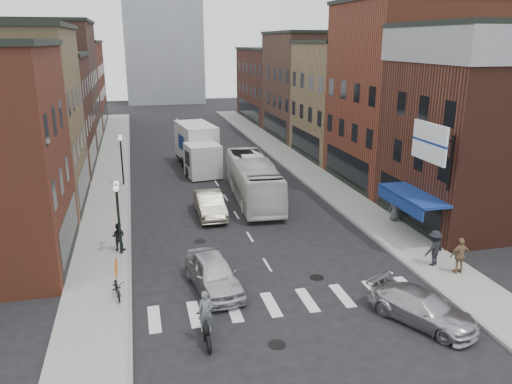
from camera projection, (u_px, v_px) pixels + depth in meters
ground at (272, 273)px, 25.12m from camera, size 160.00×160.00×0.00m
sidewalk_left at (111, 174)px, 43.60m from camera, size 3.00×74.00×0.15m
sidewalk_right at (296, 163)px, 47.48m from camera, size 3.00×74.00×0.15m
curb_left at (129, 174)px, 43.97m from camera, size 0.20×74.00×0.16m
curb_right at (281, 165)px, 47.16m from camera, size 0.20×74.00×0.16m
crosswalk_stripes at (290, 302)px, 22.33m from camera, size 12.00×2.20×0.01m
bldg_left_mid_b at (28, 115)px, 42.50m from camera, size 10.30×10.20×10.30m
bldg_left_far_a at (46, 86)px, 52.29m from camera, size 10.30×12.20×13.30m
bldg_left_far_b at (63, 85)px, 65.59m from camera, size 10.30×16.20×11.30m
bldg_right_corner at (486, 126)px, 30.94m from camera, size 10.30×9.20×12.30m
bldg_right_mid_a at (408, 94)px, 39.47m from camera, size 10.30×10.20×14.30m
bldg_right_mid_b at (354, 100)px, 49.20m from camera, size 10.30×10.20×11.30m
bldg_right_far_a at (315, 85)px, 59.28m from camera, size 10.30×12.20×12.30m
bldg_right_far_b at (281, 84)px, 72.58m from camera, size 10.30×16.20×10.30m
awning_blue at (410, 196)px, 28.72m from camera, size 1.80×5.00×0.78m
billboard_sign at (431, 143)px, 25.76m from camera, size 1.52×3.00×3.70m
streetlamp_near at (118, 205)px, 26.30m from camera, size 0.32×1.22×4.11m
streetlamp_far at (121, 151)px, 39.31m from camera, size 0.32×1.22×4.11m
bike_rack at (116, 268)px, 24.43m from camera, size 0.08×0.68×0.80m
box_truck at (198, 148)px, 44.98m from camera, size 3.49×9.33×3.94m
motorcycle_rider at (206, 319)px, 19.08m from camera, size 0.63×2.13×2.17m
transit_bus at (253, 179)px, 36.34m from camera, size 3.31×11.28×3.10m
sedan_left_near at (214, 273)px, 23.26m from camera, size 2.57×5.04×1.64m
sedan_left_far at (210, 205)px, 33.10m from camera, size 1.70×4.85×1.59m
curb_car at (422, 308)px, 20.57m from camera, size 3.82×4.97×1.34m
parked_bicycle at (117, 288)px, 22.39m from camera, size 0.83×1.75×0.88m
ped_left_solo at (118, 237)px, 27.34m from camera, size 0.84×0.62×1.56m
ped_right_a at (434, 248)px, 25.45m from camera, size 1.34×0.97×1.87m
ped_right_b at (460, 256)px, 24.58m from camera, size 1.10×0.59×1.84m
ped_right_c at (395, 207)px, 31.89m from camera, size 0.93×0.67×1.76m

